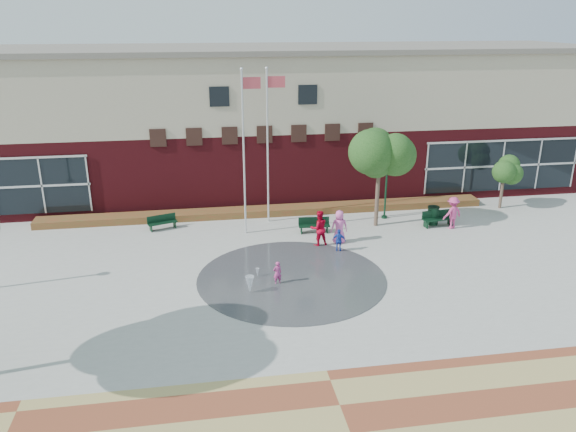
{
  "coord_description": "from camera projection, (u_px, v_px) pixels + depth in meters",
  "views": [
    {
      "loc": [
        -3.75,
        -19.25,
        11.04
      ],
      "look_at": [
        0.0,
        4.0,
        2.6
      ],
      "focal_mm": 35.0,
      "sensor_mm": 36.0,
      "label": 1
    }
  ],
  "objects": [
    {
      "name": "tree_mid",
      "position": [
        379.0,
        158.0,
        29.93
      ],
      "size": [
        3.14,
        3.14,
        5.3
      ],
      "color": "#4A372C",
      "rests_on": "ground"
    },
    {
      "name": "bench_left",
      "position": [
        163.0,
        225.0,
        30.59
      ],
      "size": [
        1.64,
        0.94,
        0.8
      ],
      "rotation": [
        0.0,
        0.0,
        0.34
      ],
      "color": "black",
      "rests_on": "ground"
    },
    {
      "name": "child_blue",
      "position": [
        339.0,
        241.0,
        27.61
      ],
      "size": [
        0.74,
        0.52,
        1.17
      ],
      "primitive_type": "imported",
      "rotation": [
        0.0,
        0.0,
        2.75
      ],
      "color": "#1E42B4",
      "rests_on": "ground"
    },
    {
      "name": "adult_pink",
      "position": [
        339.0,
        227.0,
        28.6
      ],
      "size": [
        0.89,
        0.62,
        1.75
      ],
      "primitive_type": "imported",
      "rotation": [
        0.0,
        0.0,
        3.07
      ],
      "color": "#E35EB0",
      "rests_on": "ground"
    },
    {
      "name": "flagpole_right",
      "position": [
        268.0,
        138.0,
        30.26
      ],
      "size": [
        1.06,
        0.17,
        8.55
      ],
      "rotation": [
        0.0,
        0.0,
        -0.01
      ],
      "color": "silver",
      "rests_on": "ground"
    },
    {
      "name": "splash_pad",
      "position": [
        292.0,
        278.0,
        24.96
      ],
      "size": [
        8.4,
        8.4,
        0.01
      ],
      "primitive_type": "cylinder",
      "color": "#383A3D",
      "rests_on": "ground"
    },
    {
      "name": "ground",
      "position": [
        304.0,
        311.0,
        22.18
      ],
      "size": [
        120.0,
        120.0,
        0.0
      ],
      "primitive_type": "plane",
      "color": "#666056",
      "rests_on": "ground"
    },
    {
      "name": "flower_bed",
      "position": [
        267.0,
        215.0,
        32.96
      ],
      "size": [
        26.0,
        1.2,
        0.4
      ],
      "primitive_type": "cube",
      "color": "#AA271E",
      "rests_on": "ground"
    },
    {
      "name": "person_bench",
      "position": [
        452.0,
        213.0,
        30.52
      ],
      "size": [
        1.31,
        0.99,
        1.8
      ],
      "primitive_type": "imported",
      "rotation": [
        0.0,
        0.0,
        3.44
      ],
      "color": "#CC3C7F",
      "rests_on": "ground"
    },
    {
      "name": "water_jet_b",
      "position": [
        258.0,
        277.0,
        25.09
      ],
      "size": [
        0.17,
        0.17,
        0.39
      ],
      "primitive_type": "cone",
      "rotation": [
        3.14,
        0.0,
        0.0
      ],
      "color": "white",
      "rests_on": "ground"
    },
    {
      "name": "adult_red",
      "position": [
        319.0,
        228.0,
        28.26
      ],
      "size": [
        0.99,
        0.82,
        1.86
      ],
      "primitive_type": "imported",
      "rotation": [
        0.0,
        0.0,
        3.27
      ],
      "color": "red",
      "rests_on": "ground"
    },
    {
      "name": "bench_right",
      "position": [
        438.0,
        222.0,
        31.0
      ],
      "size": [
        1.82,
        0.67,
        0.9
      ],
      "rotation": [
        0.0,
        0.0,
        0.1
      ],
      "color": "black",
      "rests_on": "ground"
    },
    {
      "name": "flagpole_left",
      "position": [
        244.0,
        145.0,
        28.54
      ],
      "size": [
        1.02,
        0.17,
        8.66
      ],
      "rotation": [
        0.0,
        0.0,
        0.06
      ],
      "color": "silver",
      "rests_on": "ground"
    },
    {
      "name": "water_jet_a",
      "position": [
        250.0,
        293.0,
        23.61
      ],
      "size": [
        0.39,
        0.39,
        0.75
      ],
      "primitive_type": "cone",
      "rotation": [
        3.14,
        0.0,
        0.0
      ],
      "color": "white",
      "rests_on": "ground"
    },
    {
      "name": "child_splash",
      "position": [
        277.0,
        273.0,
        24.28
      ],
      "size": [
        0.44,
        0.34,
        1.06
      ],
      "primitive_type": "imported",
      "rotation": [
        0.0,
        0.0,
        3.4
      ],
      "color": "#C03B86",
      "rests_on": "ground"
    },
    {
      "name": "trash_can",
      "position": [
        433.0,
        215.0,
        31.22
      ],
      "size": [
        0.65,
        0.65,
        1.06
      ],
      "color": "black",
      "rests_on": "ground"
    },
    {
      "name": "plaza_concrete",
      "position": [
        288.0,
        269.0,
        25.89
      ],
      "size": [
        46.0,
        18.0,
        0.01
      ],
      "primitive_type": "cube",
      "color": "#A8A8A0",
      "rests_on": "ground"
    },
    {
      "name": "bench_mid",
      "position": [
        314.0,
        228.0,
        30.1
      ],
      "size": [
        1.7,
        0.57,
        0.84
      ],
      "rotation": [
        0.0,
        0.0,
        -0.07
      ],
      "color": "black",
      "rests_on": "ground"
    },
    {
      "name": "lamp_right",
      "position": [
        386.0,
        183.0,
        31.64
      ],
      "size": [
        0.37,
        0.37,
        3.45
      ],
      "color": "black",
      "rests_on": "ground"
    },
    {
      "name": "tree_small_right",
      "position": [
        505.0,
        169.0,
        33.23
      ],
      "size": [
        1.98,
        1.98,
        3.38
      ],
      "color": "#4A372C",
      "rests_on": "ground"
    },
    {
      "name": "library_building",
      "position": [
        255.0,
        119.0,
        36.86
      ],
      "size": [
        44.4,
        10.4,
        9.2
      ],
      "color": "#5B1017",
      "rests_on": "ground"
    }
  ]
}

